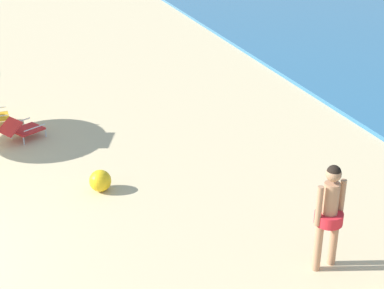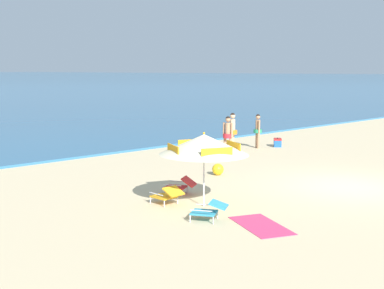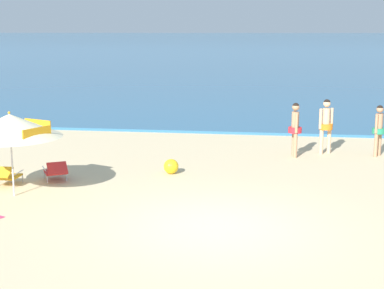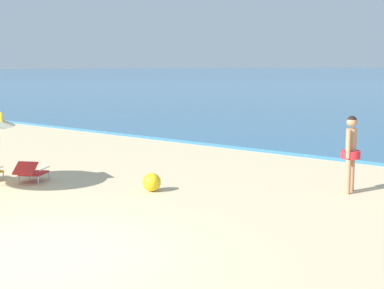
{
  "view_description": "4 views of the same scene",
  "coord_description": "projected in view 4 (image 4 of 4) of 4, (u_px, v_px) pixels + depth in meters",
  "views": [
    {
      "loc": [
        7.81,
        2.57,
        5.28
      ],
      "look_at": [
        -0.75,
        5.58,
        1.09
      ],
      "focal_mm": 54.65,
      "sensor_mm": 36.0,
      "label": 1
    },
    {
      "loc": [
        -14.45,
        -8.17,
        3.64
      ],
      "look_at": [
        -1.07,
        6.03,
        0.82
      ],
      "focal_mm": 48.5,
      "sensor_mm": 36.0,
      "label": 2
    },
    {
      "loc": [
        1.14,
        -10.85,
        3.84
      ],
      "look_at": [
        -1.07,
        4.15,
        0.82
      ],
      "focal_mm": 53.74,
      "sensor_mm": 36.0,
      "label": 3
    },
    {
      "loc": [
        6.73,
        -4.48,
        2.73
      ],
      "look_at": [
        -0.48,
        4.11,
        1.14
      ],
      "focal_mm": 52.12,
      "sensor_mm": 36.0,
      "label": 4
    }
  ],
  "objects": [
    {
      "name": "ground_plane",
      "position": [
        35.0,
        256.0,
        8.06
      ],
      "size": [
        800.0,
        800.0,
        0.0
      ],
      "primitive_type": "plane",
      "color": "#D1BA8E"
    },
    {
      "name": "lounge_chair_under_umbrella",
      "position": [
        31.0,
        171.0,
        13.09
      ],
      "size": [
        0.9,
        1.03,
        0.53
      ],
      "color": "red",
      "rests_on": "ground"
    },
    {
      "name": "person_wading_in",
      "position": [
        351.0,
        149.0,
        11.95
      ],
      "size": [
        0.41,
        0.49,
        1.68
      ],
      "color": "tan",
      "rests_on": "ground"
    },
    {
      "name": "beach_ball",
      "position": [
        152.0,
        182.0,
        12.19
      ],
      "size": [
        0.41,
        0.41,
        0.41
      ],
      "primitive_type": "sphere",
      "color": "yellow",
      "rests_on": "ground"
    }
  ]
}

